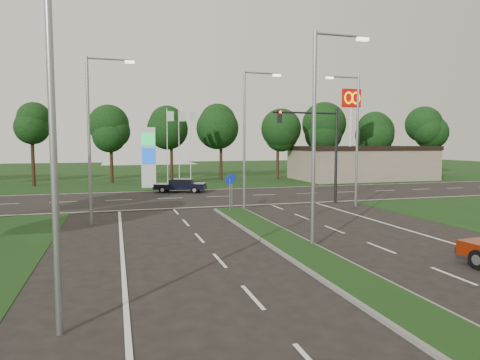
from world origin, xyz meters
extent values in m
plane|color=black|center=(0.00, 0.00, 0.00)|extent=(160.00, 160.00, 0.00)
cube|color=black|center=(0.00, 55.00, 0.00)|extent=(160.00, 50.00, 0.02)
cube|color=black|center=(0.00, 24.00, 0.00)|extent=(160.00, 12.00, 0.02)
cube|color=slate|center=(0.00, 4.00, 0.06)|extent=(2.00, 26.00, 0.12)
cube|color=gray|center=(22.00, 36.00, 2.00)|extent=(16.00, 9.00, 4.00)
cylinder|color=gray|center=(0.80, 6.00, 4.50)|extent=(0.16, 0.16, 9.00)
cylinder|color=gray|center=(1.90, 6.00, 8.90)|extent=(2.20, 0.10, 0.10)
cube|color=#FFF2CC|center=(3.00, 6.00, 8.80)|extent=(0.50, 0.22, 0.12)
cylinder|color=gray|center=(0.80, 16.00, 4.50)|extent=(0.16, 0.16, 9.00)
cylinder|color=gray|center=(1.90, 16.00, 8.90)|extent=(2.20, 0.10, 0.10)
cube|color=#FFF2CC|center=(3.00, 16.00, 8.80)|extent=(0.50, 0.22, 0.12)
cylinder|color=gray|center=(-8.50, 0.00, 4.50)|extent=(0.16, 0.16, 9.00)
cylinder|color=gray|center=(-8.50, 14.00, 4.50)|extent=(0.16, 0.16, 9.00)
cylinder|color=gray|center=(-7.40, 14.00, 8.90)|extent=(2.20, 0.10, 0.10)
cube|color=#FFF2CC|center=(-6.30, 14.00, 8.80)|extent=(0.50, 0.22, 0.12)
cylinder|color=gray|center=(9.00, 16.00, 4.50)|extent=(0.16, 0.16, 9.00)
cylinder|color=gray|center=(7.90, 16.00, 8.90)|extent=(2.20, 0.10, 0.10)
cube|color=#FFF2CC|center=(6.80, 16.00, 8.80)|extent=(0.50, 0.22, 0.12)
cylinder|color=black|center=(8.50, 18.00, 3.50)|extent=(0.20, 0.20, 7.00)
cylinder|color=black|center=(6.00, 18.00, 6.60)|extent=(5.00, 0.14, 0.14)
cube|color=black|center=(4.00, 18.00, 6.30)|extent=(0.28, 0.28, 0.90)
sphere|color=#FF190C|center=(4.00, 17.82, 6.60)|extent=(0.20, 0.20, 0.20)
cylinder|color=gray|center=(-0.30, 15.50, 1.10)|extent=(0.06, 0.06, 2.20)
cylinder|color=#0C26A5|center=(-0.30, 15.50, 2.10)|extent=(0.56, 0.04, 0.56)
cylinder|color=gray|center=(0.00, 16.50, 1.10)|extent=(0.06, 0.06, 2.20)
cylinder|color=#0C26A5|center=(0.00, 16.50, 2.10)|extent=(0.56, 0.04, 0.56)
cylinder|color=gray|center=(0.30, 17.20, 1.10)|extent=(0.06, 0.06, 2.20)
cylinder|color=#0C26A5|center=(0.30, 17.20, 2.10)|extent=(0.56, 0.04, 0.56)
cube|color=silver|center=(-4.00, 33.00, 3.00)|extent=(1.40, 0.30, 6.00)
cube|color=#0CA53F|center=(-4.00, 32.82, 4.80)|extent=(1.30, 0.08, 1.20)
cube|color=#0C3FBF|center=(-4.00, 32.82, 3.20)|extent=(1.30, 0.08, 1.60)
cylinder|color=silver|center=(-2.00, 34.00, 4.00)|extent=(0.08, 0.08, 8.00)
cube|color=#B2D8B2|center=(-1.65, 34.00, 7.20)|extent=(0.70, 0.02, 1.00)
cylinder|color=silver|center=(-0.80, 34.00, 4.00)|extent=(0.08, 0.08, 8.00)
cube|color=#B2D8B2|center=(-0.45, 34.00, 7.20)|extent=(0.70, 0.02, 1.00)
cylinder|color=silver|center=(0.40, 34.00, 4.00)|extent=(0.08, 0.08, 8.00)
cube|color=#B2D8B2|center=(0.75, 34.00, 7.20)|extent=(0.70, 0.02, 1.00)
cylinder|color=silver|center=(18.00, 32.00, 5.00)|extent=(0.30, 0.30, 10.00)
cube|color=#BF0C07|center=(18.00, 32.00, 9.40)|extent=(2.20, 0.35, 2.00)
torus|color=#FFC600|center=(17.55, 31.78, 9.40)|extent=(1.06, 0.16, 1.06)
torus|color=#FFC600|center=(18.45, 31.78, 9.40)|extent=(1.06, 0.16, 1.06)
cylinder|color=black|center=(0.00, 40.00, 2.20)|extent=(0.36, 0.36, 4.40)
sphere|color=black|center=(0.00, 40.00, 6.50)|extent=(6.00, 6.00, 6.00)
sphere|color=black|center=(0.30, 39.80, 7.50)|extent=(4.80, 4.80, 4.80)
cylinder|color=black|center=(4.92, 1.37, 0.35)|extent=(0.29, 0.72, 0.71)
cube|color=black|center=(-1.58, 28.00, 0.56)|extent=(4.84, 3.27, 0.46)
cube|color=black|center=(-1.50, 27.97, 1.00)|extent=(2.39, 2.14, 0.43)
cube|color=black|center=(-1.50, 27.97, 1.21)|extent=(2.02, 1.93, 0.04)
cylinder|color=black|center=(-3.22, 27.71, 0.32)|extent=(0.66, 0.41, 0.63)
cylinder|color=black|center=(-2.64, 29.28, 0.32)|extent=(0.66, 0.41, 0.63)
cylinder|color=black|center=(-0.53, 26.72, 0.32)|extent=(0.66, 0.41, 0.63)
cylinder|color=black|center=(0.05, 28.29, 0.32)|extent=(0.66, 0.41, 0.63)
camera|label=1|loc=(-7.18, -10.32, 4.39)|focal=32.00mm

